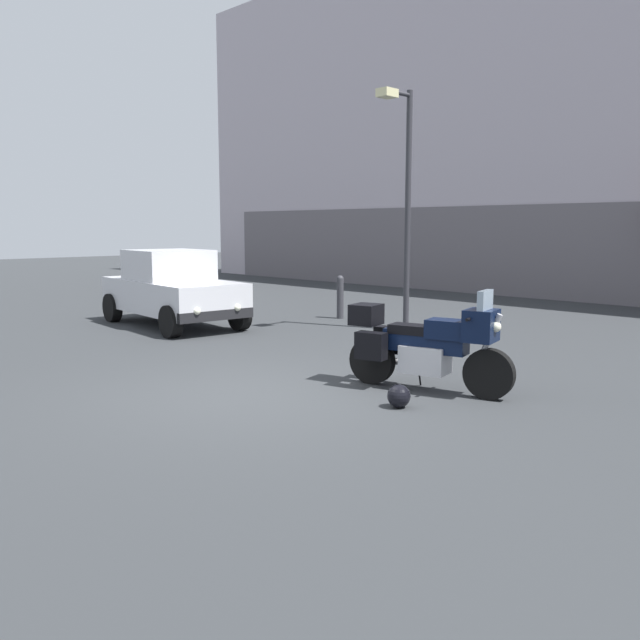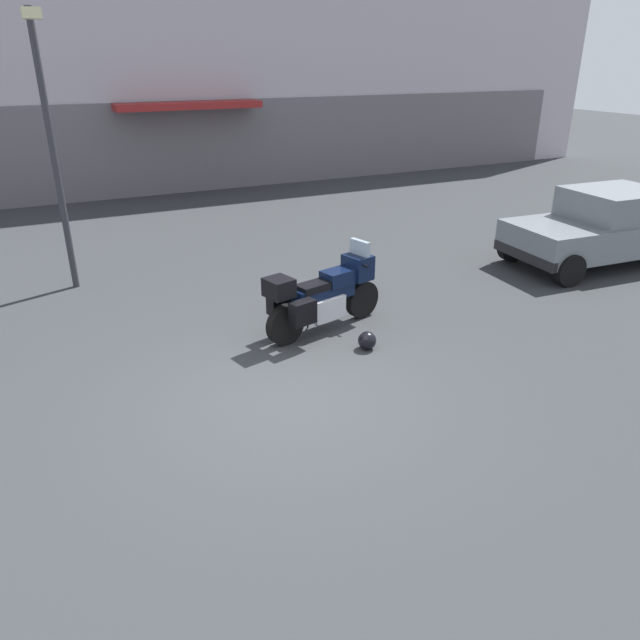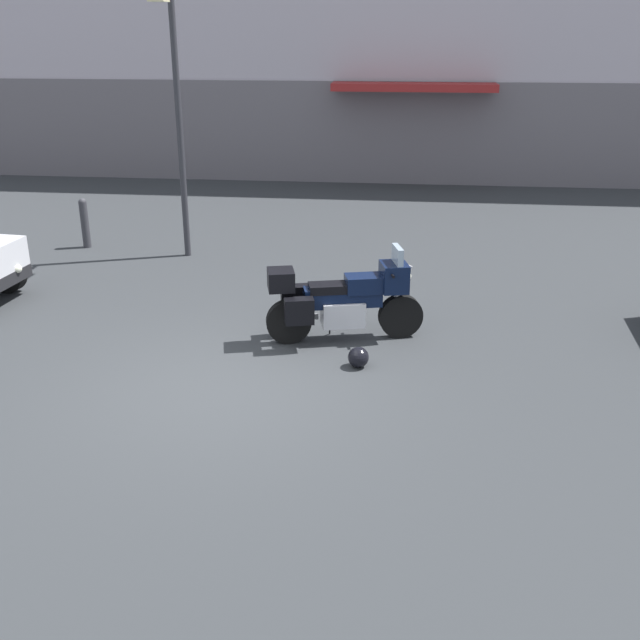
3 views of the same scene
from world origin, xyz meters
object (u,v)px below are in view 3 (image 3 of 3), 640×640
at_px(helmet, 358,357).
at_px(bollard_curbside, 85,222).
at_px(motorcycle, 342,299).
at_px(streetlamp_curbside, 175,102).

relative_size(helmet, bollard_curbside, 0.28).
distance_m(motorcycle, helmet, 1.06).
relative_size(helmet, streetlamp_curbside, 0.06).
bearing_deg(streetlamp_curbside, helmet, -51.67).
xyz_separation_m(helmet, bollard_curbside, (-5.89, 5.12, 0.39)).
bearing_deg(bollard_curbside, helmet, -41.04).
bearing_deg(helmet, bollard_curbside, 138.96).
bearing_deg(helmet, motorcycle, 108.22).
bearing_deg(motorcycle, streetlamp_curbside, 117.75).
bearing_deg(bollard_curbside, streetlamp_curbside, -12.04).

